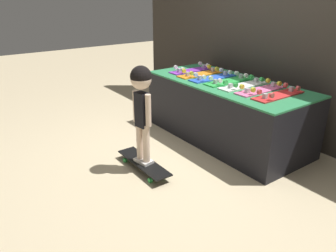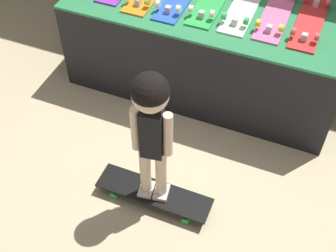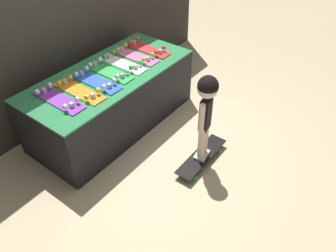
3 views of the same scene
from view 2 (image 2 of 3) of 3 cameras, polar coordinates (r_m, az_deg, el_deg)
The scene contains 8 objects.
ground_plane at distance 3.58m, azimuth 1.14°, elevation -0.73°, with size 16.00×16.00×0.00m, color beige.
display_rack at distance 3.77m, azimuth 4.88°, elevation 9.92°, with size 2.10×0.94×0.75m.
skateboard_green_on_rack at distance 3.55m, azimuth 5.32°, elevation 14.95°, with size 0.19×0.66×0.09m.
skateboard_white_on_rack at distance 3.50m, azimuth 9.15°, elevation 14.07°, with size 0.19×0.66×0.09m.
skateboard_pink_on_rack at distance 3.48m, azimuth 13.05°, elevation 13.16°, with size 0.19×0.66×0.09m.
skateboard_red_on_rack at distance 3.46m, azimuth 16.91°, elevation 12.07°, with size 0.19×0.66×0.09m.
skateboard_on_floor at distance 3.15m, azimuth -1.71°, elevation -8.19°, with size 0.78×0.20×0.09m.
child at distance 2.57m, azimuth -2.08°, elevation 0.99°, with size 0.25×0.21×1.03m.
Camera 2 is at (0.83, -2.21, 2.69)m, focal length 50.00 mm.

